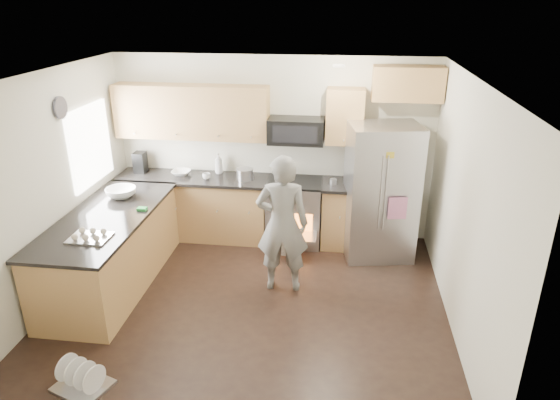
# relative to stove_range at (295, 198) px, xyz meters

# --- Properties ---
(ground) EXTENTS (4.50, 4.50, 0.00)m
(ground) POSITION_rel_stove_range_xyz_m (-0.35, -1.69, -0.68)
(ground) COLOR black
(ground) RESTS_ON ground
(room_shell) EXTENTS (4.54, 4.04, 2.62)m
(room_shell) POSITION_rel_stove_range_xyz_m (-0.39, -1.68, 1.00)
(room_shell) COLOR silver
(room_shell) RESTS_ON ground
(back_cabinet_run) EXTENTS (4.45, 0.64, 2.50)m
(back_cabinet_run) POSITION_rel_stove_range_xyz_m (-0.93, 0.05, 0.29)
(back_cabinet_run) COLOR #B18747
(back_cabinet_run) RESTS_ON ground
(peninsula) EXTENTS (0.96, 2.36, 1.05)m
(peninsula) POSITION_rel_stove_range_xyz_m (-2.10, -1.44, -0.21)
(peninsula) COLOR #B18747
(peninsula) RESTS_ON ground
(stove_range) EXTENTS (0.76, 0.97, 1.79)m
(stove_range) POSITION_rel_stove_range_xyz_m (0.00, 0.00, 0.00)
(stove_range) COLOR #B7B7BC
(stove_range) RESTS_ON ground
(refrigerator) EXTENTS (1.00, 0.84, 1.83)m
(refrigerator) POSITION_rel_stove_range_xyz_m (1.17, -0.24, 0.24)
(refrigerator) COLOR #B7B7BC
(refrigerator) RESTS_ON ground
(person) EXTENTS (0.65, 0.45, 1.70)m
(person) POSITION_rel_stove_range_xyz_m (-0.02, -1.27, 0.17)
(person) COLOR gray
(person) RESTS_ON ground
(dish_rack) EXTENTS (0.58, 0.52, 0.29)m
(dish_rack) POSITION_rel_stove_range_xyz_m (-1.62, -3.19, -0.60)
(dish_rack) COLOR #B7B7BC
(dish_rack) RESTS_ON ground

